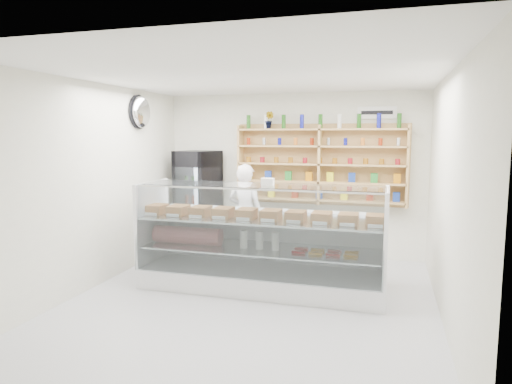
% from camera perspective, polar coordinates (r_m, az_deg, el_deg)
% --- Properties ---
extents(room, '(5.00, 5.00, 5.00)m').
position_cam_1_polar(room, '(5.58, -0.63, 0.05)').
color(room, '#B9B9BE').
rests_on(room, ground).
extents(display_counter, '(3.30, 0.99, 1.43)m').
position_cam_1_polar(display_counter, '(6.27, 0.61, -8.63)').
color(display_counter, white).
rests_on(display_counter, floor).
extents(shop_worker, '(0.64, 0.46, 1.63)m').
position_cam_1_polar(shop_worker, '(7.45, -1.35, -2.71)').
color(shop_worker, white).
rests_on(shop_worker, floor).
extents(drinks_cooler, '(0.79, 0.77, 1.81)m').
position_cam_1_polar(drinks_cooler, '(8.20, -7.25, -1.19)').
color(drinks_cooler, black).
rests_on(drinks_cooler, floor).
extents(wall_shelving, '(2.84, 0.28, 1.33)m').
position_cam_1_polar(wall_shelving, '(7.74, 7.97, 3.41)').
color(wall_shelving, tan).
rests_on(wall_shelving, back_wall).
extents(potted_plant, '(0.19, 0.17, 0.29)m').
position_cam_1_polar(potted_plant, '(7.90, 1.66, 8.98)').
color(potted_plant, '#1E6626').
rests_on(potted_plant, wall_shelving).
extents(security_mirror, '(0.15, 0.50, 0.50)m').
position_cam_1_polar(security_mirror, '(7.53, -14.13, 9.68)').
color(security_mirror, silver).
rests_on(security_mirror, left_wall).
extents(wall_sign, '(0.62, 0.03, 0.20)m').
position_cam_1_polar(wall_sign, '(7.78, 14.89, 9.57)').
color(wall_sign, white).
rests_on(wall_sign, back_wall).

